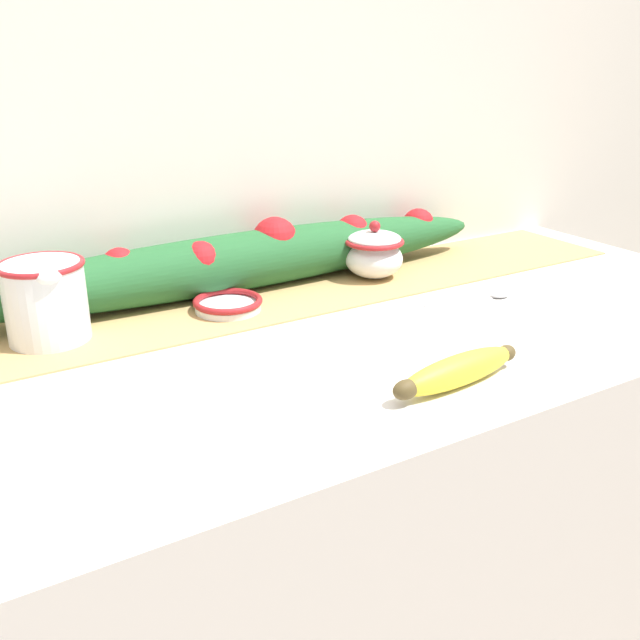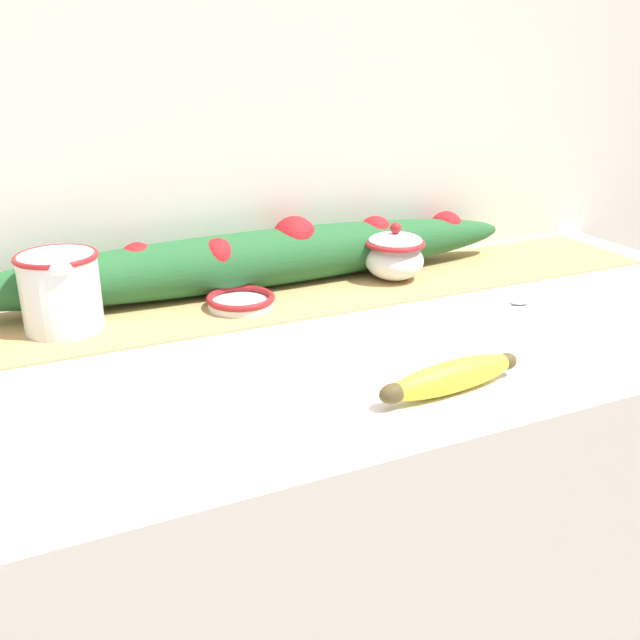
{
  "view_description": "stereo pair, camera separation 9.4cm",
  "coord_description": "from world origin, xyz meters",
  "views": [
    {
      "loc": [
        -0.48,
        -0.79,
        1.26
      ],
      "look_at": [
        -0.02,
        -0.05,
        0.92
      ],
      "focal_mm": 40.0,
      "sensor_mm": 36.0,
      "label": 1
    },
    {
      "loc": [
        -0.39,
        -0.84,
        1.26
      ],
      "look_at": [
        -0.02,
        -0.05,
        0.92
      ],
      "focal_mm": 40.0,
      "sensor_mm": 36.0,
      "label": 2
    }
  ],
  "objects": [
    {
      "name": "countertop",
      "position": [
        0.0,
        0.0,
        0.44
      ],
      "size": [
        1.56,
        0.62,
        0.87
      ],
      "primitive_type": "cube",
      "color": "silver",
      "rests_on": "ground_plane"
    },
    {
      "name": "banana",
      "position": [
        0.07,
        -0.21,
        0.89
      ],
      "size": [
        0.21,
        0.06,
        0.04
      ],
      "rotation": [
        0.0,
        0.0,
        0.09
      ],
      "color": "yellow",
      "rests_on": "countertop"
    },
    {
      "name": "cream_pitcher",
      "position": [
        -0.32,
        0.19,
        0.94
      ],
      "size": [
        0.12,
        0.14,
        0.12
      ],
      "color": "white",
      "rests_on": "countertop"
    },
    {
      "name": "poinsettia_garland",
      "position": [
        0.01,
        0.25,
        0.93
      ],
      "size": [
        1.0,
        0.11,
        0.11
      ],
      "color": "#235B2D",
      "rests_on": "countertop"
    },
    {
      "name": "back_wall",
      "position": [
        0.0,
        0.33,
        1.2
      ],
      "size": [
        2.36,
        0.04,
        2.4
      ],
      "primitive_type": "cube",
      "color": "silver",
      "rests_on": "ground_plane"
    },
    {
      "name": "sugar_bowl",
      "position": [
        0.23,
        0.19,
        0.92
      ],
      "size": [
        0.11,
        0.11,
        0.1
      ],
      "color": "white",
      "rests_on": "countertop"
    },
    {
      "name": "small_dish",
      "position": [
        -0.06,
        0.17,
        0.89
      ],
      "size": [
        0.11,
        0.11,
        0.02
      ],
      "color": "white",
      "rests_on": "countertop"
    },
    {
      "name": "table_runner",
      "position": [
        0.0,
        0.19,
        0.87
      ],
      "size": [
        1.44,
        0.22,
        0.0
      ],
      "primitive_type": "cube",
      "color": "tan",
      "rests_on": "countertop"
    },
    {
      "name": "spoon",
      "position": [
        0.34,
        -0.0,
        0.88
      ],
      "size": [
        0.16,
        0.05,
        0.01
      ],
      "rotation": [
        0.0,
        0.0,
        -0.23
      ],
      "color": "silver",
      "rests_on": "countertop"
    }
  ]
}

